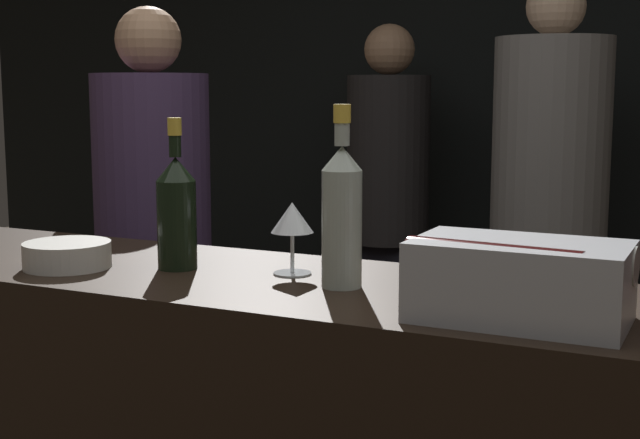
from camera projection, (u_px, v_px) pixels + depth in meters
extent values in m
cube|color=black|center=(561.00, 87.00, 3.84)|extent=(6.40, 0.06, 2.80)
cube|color=#B7BABF|center=(520.00, 281.00, 1.43)|extent=(0.34, 0.20, 0.13)
cylinder|color=#380F0F|center=(492.00, 264.00, 1.40)|extent=(0.29, 0.09, 0.07)
cylinder|color=#380F0F|center=(504.00, 260.00, 1.44)|extent=(0.26, 0.10, 0.06)
cylinder|color=#B2B7AD|center=(542.00, 258.00, 1.46)|extent=(0.30, 0.08, 0.06)
cylinder|color=silver|center=(67.00, 255.00, 1.86)|extent=(0.18, 0.18, 0.05)
cylinder|color=gray|center=(67.00, 244.00, 1.86)|extent=(0.15, 0.15, 0.01)
cylinder|color=silver|center=(292.00, 273.00, 1.80)|extent=(0.08, 0.08, 0.00)
cylinder|color=silver|center=(292.00, 252.00, 1.79)|extent=(0.01, 0.01, 0.08)
cone|color=silver|center=(292.00, 217.00, 1.78)|extent=(0.09, 0.09, 0.06)
cylinder|color=#9EA899|center=(342.00, 229.00, 1.67)|extent=(0.08, 0.08, 0.22)
cone|color=#9EA899|center=(342.00, 158.00, 1.65)|extent=(0.08, 0.08, 0.05)
cylinder|color=#9EA899|center=(342.00, 125.00, 1.64)|extent=(0.03, 0.03, 0.08)
cylinder|color=gold|center=(342.00, 114.00, 1.64)|extent=(0.03, 0.03, 0.03)
cylinder|color=black|center=(177.00, 225.00, 1.85)|extent=(0.08, 0.08, 0.18)
cone|color=black|center=(176.00, 169.00, 1.83)|extent=(0.08, 0.08, 0.05)
cylinder|color=black|center=(175.00, 137.00, 1.82)|extent=(0.03, 0.03, 0.08)
cylinder|color=gold|center=(175.00, 127.00, 1.82)|extent=(0.03, 0.03, 0.04)
cube|color=black|center=(386.00, 326.00, 3.84)|extent=(0.26, 0.19, 0.75)
cylinder|color=black|center=(388.00, 159.00, 3.74)|extent=(0.35, 0.35, 0.70)
sphere|color=tan|center=(389.00, 50.00, 3.67)|extent=(0.21, 0.21, 0.21)
cube|color=black|center=(158.00, 396.00, 2.98)|extent=(0.28, 0.21, 0.75)
cylinder|color=#473356|center=(152.00, 182.00, 2.88)|extent=(0.38, 0.38, 0.69)
sphere|color=tan|center=(148.00, 40.00, 2.81)|extent=(0.21, 0.21, 0.21)
cube|color=black|center=(543.00, 353.00, 3.33)|extent=(0.31, 0.23, 0.83)
cylinder|color=slate|center=(551.00, 142.00, 3.21)|extent=(0.42, 0.42, 0.75)
sphere|color=beige|center=(556.00, 6.00, 3.14)|extent=(0.21, 0.21, 0.21)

